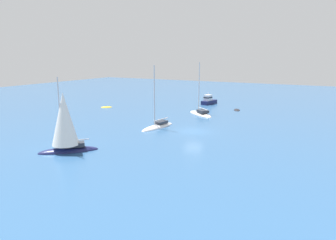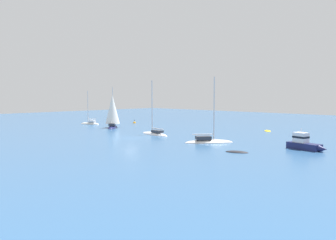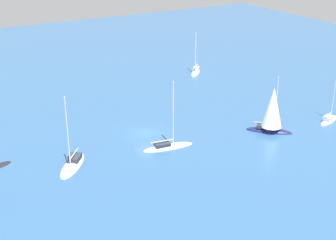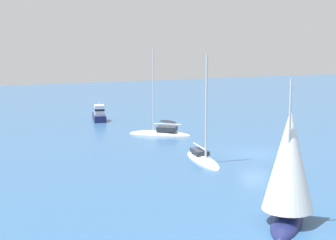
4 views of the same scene
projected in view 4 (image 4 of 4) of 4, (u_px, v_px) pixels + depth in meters
ground_plane at (255, 154)px, 44.98m from camera, size 160.00×160.00×0.00m
sloop at (203, 159)px, 42.38m from camera, size 6.87×2.53×9.30m
sailboat at (289, 172)px, 27.59m from camera, size 5.67×5.56×8.50m
cabin_cruiser at (99, 115)px, 63.47m from camera, size 5.23×2.27×2.57m
sailboat_1 at (160, 133)px, 53.98m from camera, size 5.72×6.53×9.48m
dinghy at (168, 122)px, 62.44m from camera, size 2.88×1.93×0.39m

